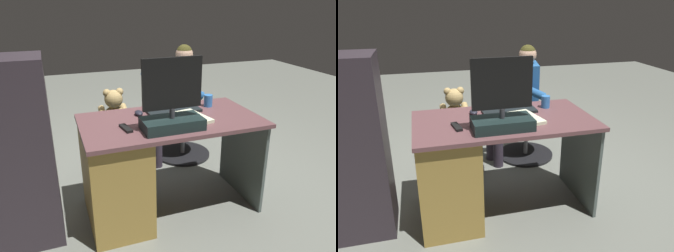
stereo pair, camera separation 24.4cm
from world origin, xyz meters
The scene contains 13 objects.
ground_plane centered at (0.00, 0.00, 0.00)m, with size 10.00×10.00×0.00m, color slate.
desk centered at (0.34, 0.42, 0.41)m, with size 1.31×0.72×0.76m.
monitor centered at (0.06, 0.60, 0.89)m, with size 0.41×0.22×0.48m.
keyboard centered at (-0.08, 0.28, 0.77)m, with size 0.42×0.14×0.02m, color black.
computer_mouse centered at (0.20, 0.26, 0.78)m, with size 0.06×0.10×0.04m, color #21222D.
cup centered at (-0.39, 0.24, 0.81)m, with size 0.07×0.07×0.10m, color #3372BF.
tv_remote centered at (0.36, 0.51, 0.77)m, with size 0.04×0.15×0.02m, color black.
notebook_binder centered at (-0.13, 0.47, 0.77)m, with size 0.22×0.30×0.02m, color beige.
office_chair_teddy centered at (0.28, -0.27, 0.28)m, with size 0.51×0.51×0.47m.
teddy_bear centered at (0.28, -0.29, 0.63)m, with size 0.26×0.26×0.37m.
visitor_chair centered at (-0.46, -0.43, 0.26)m, with size 0.58×0.58×0.47m.
person centered at (-0.37, -0.41, 0.68)m, with size 0.56×0.55×1.17m.
equipment_rack centered at (1.05, 0.42, 0.64)m, with size 0.44×0.36×1.27m, color #2E262D.
Camera 2 is at (0.57, 2.63, 1.59)m, focal length 35.47 mm.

